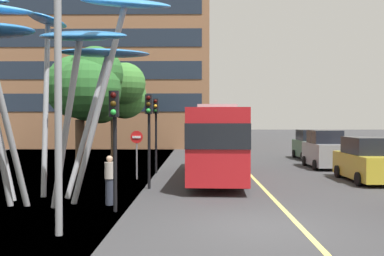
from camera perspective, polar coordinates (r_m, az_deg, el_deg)
The scene contains 15 objects.
ground at distance 12.03m, azimuth 4.97°, elevation -12.93°, with size 120.00×240.00×0.10m.
red_bus at distance 21.48m, azimuth 3.32°, elevation -1.36°, with size 2.99×11.27×3.57m.
leaf_sculpture at distance 15.97m, azimuth -18.42°, elevation 11.13°, with size 9.39×8.59×7.48m.
traffic_light_kerb_near at distance 13.63m, azimuth -10.11°, elevation 0.44°, with size 0.28×0.42×3.75m.
traffic_light_kerb_far at distance 18.04m, azimuth -5.67°, elevation 0.92°, with size 0.28×0.42×3.90m.
traffic_light_island_mid at distance 23.35m, azimuth -4.75°, elevation 1.11°, with size 0.28×0.42×4.00m.
car_parked_mid at distance 21.84m, azimuth 21.93°, elevation -4.00°, with size 2.01×4.51×2.06m.
car_parked_far at distance 27.17m, azimuth 16.93°, elevation -2.81°, with size 1.95×3.97×2.26m.
car_side_street at distance 32.99m, azimuth 15.18°, elevation -2.21°, with size 1.93×4.28×2.15m.
street_lamp at distance 11.41m, azimuth -15.24°, elevation 14.28°, with size 1.86×0.44×8.71m.
tree_pavement_near at distance 24.28m, azimuth -13.65°, elevation 5.33°, with size 4.37×4.34×6.81m.
tree_pavement_far at distance 34.02m, azimuth -9.70°, elevation 4.27°, with size 5.14×4.88×7.15m.
pedestrian at distance 15.01m, azimuth -10.72°, elevation -6.72°, with size 0.34×0.34×1.66m.
no_entry_sign at distance 21.13m, azimuth -7.24°, elevation -2.46°, with size 0.60×0.12×2.34m.
backdrop_building at distance 49.92m, azimuth -12.32°, elevation 12.28°, with size 24.34×10.66×25.21m.
Camera 1 is at (-1.60, -11.64, 2.85)m, focal length 40.80 mm.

